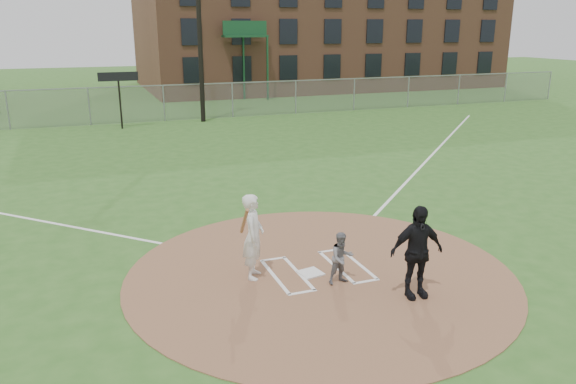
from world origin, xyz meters
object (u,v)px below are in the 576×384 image
object	(u,v)px
catcher	(342,258)
batter_at_plate	(253,236)
umpire	(417,252)
home_plate	(311,273)

from	to	relation	value
catcher	batter_at_plate	size ratio (longest dim) A/B	0.60
umpire	home_plate	bearing A→B (deg)	136.73
batter_at_plate	home_plate	bearing A→B (deg)	-13.48
umpire	batter_at_plate	xyz separation A→B (m)	(-2.72, 1.96, -0.02)
catcher	batter_at_plate	xyz separation A→B (m)	(-1.62, 0.92, 0.37)
catcher	home_plate	bearing A→B (deg)	118.09
umpire	batter_at_plate	bearing A→B (deg)	148.69
home_plate	umpire	distance (m)	2.44
home_plate	catcher	distance (m)	0.93
umpire	batter_at_plate	distance (m)	3.35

